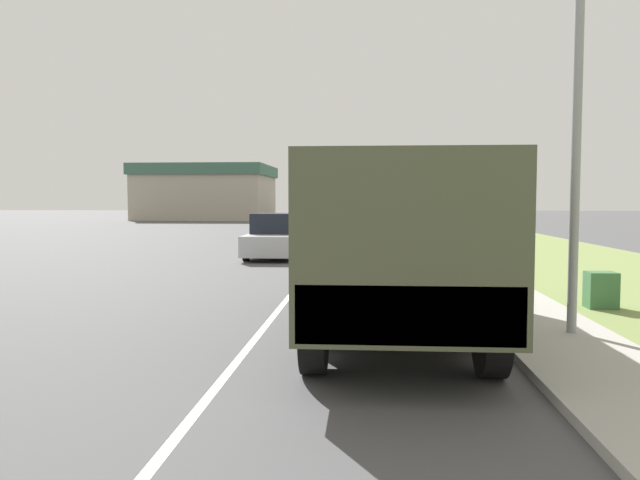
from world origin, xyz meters
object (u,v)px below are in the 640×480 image
at_px(car_nearest_ahead, 276,237).
at_px(car_fourth_ahead, 371,215).
at_px(car_second_ahead, 362,229).
at_px(car_third_ahead, 323,219).
at_px(car_farthest_ahead, 365,211).
at_px(lamp_post, 563,66).
at_px(military_truck, 394,236).

height_order(car_nearest_ahead, car_fourth_ahead, car_nearest_ahead).
xyz_separation_m(car_second_ahead, car_third_ahead, (-2.94, 14.57, 0.03)).
xyz_separation_m(car_second_ahead, car_fourth_ahead, (0.67, 30.20, 0.00)).
height_order(car_farthest_ahead, lamp_post, lamp_post).
relative_size(car_fourth_ahead, lamp_post, 0.60).
bearing_deg(car_third_ahead, lamp_post, -80.47).
xyz_separation_m(car_second_ahead, lamp_post, (3.08, -21.30, 3.37)).
height_order(car_nearest_ahead, lamp_post, lamp_post).
distance_m(car_fourth_ahead, lamp_post, 51.67).
distance_m(car_second_ahead, car_farthest_ahead, 46.02).
relative_size(military_truck, car_second_ahead, 1.53).
distance_m(military_truck, car_second_ahead, 21.11).
distance_m(car_farthest_ahead, lamp_post, 67.46).
height_order(car_fourth_ahead, car_farthest_ahead, car_farthest_ahead).
bearing_deg(car_second_ahead, military_truck, -88.22).
distance_m(car_second_ahead, car_third_ahead, 14.87).
height_order(car_fourth_ahead, lamp_post, lamp_post).
xyz_separation_m(car_nearest_ahead, car_second_ahead, (3.11, 8.01, -0.03)).
bearing_deg(military_truck, car_fourth_ahead, 89.98).
relative_size(car_second_ahead, car_fourth_ahead, 1.20).
bearing_deg(car_third_ahead, car_second_ahead, -78.59).
height_order(car_nearest_ahead, car_second_ahead, car_nearest_ahead).
bearing_deg(military_truck, lamp_post, -5.08).
distance_m(car_third_ahead, lamp_post, 36.53).
height_order(car_nearest_ahead, car_third_ahead, car_third_ahead).
bearing_deg(car_farthest_ahead, military_truck, -89.52).
bearing_deg(car_third_ahead, military_truck, -84.24).
height_order(military_truck, car_second_ahead, military_truck).
bearing_deg(car_farthest_ahead, car_third_ahead, -95.51).
distance_m(car_nearest_ahead, car_second_ahead, 8.59).
xyz_separation_m(car_nearest_ahead, car_farthest_ahead, (3.20, 54.02, 0.04)).
relative_size(car_third_ahead, lamp_post, 0.71).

